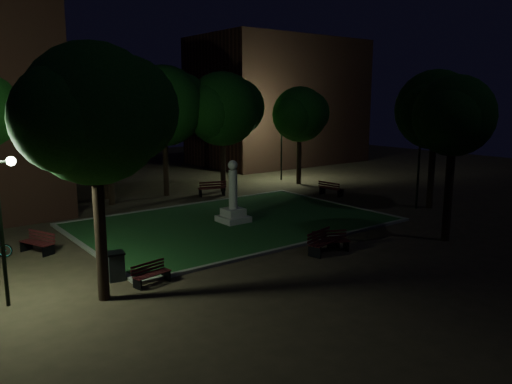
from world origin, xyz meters
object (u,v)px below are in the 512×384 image
Objects in this scene: bench_near_right at (323,242)px; bench_far_side at (212,189)px; bench_near_left at (331,242)px; bench_left_side at (38,243)px; trash_bin at (116,266)px; bench_right_side at (331,189)px; monument at (233,205)px; bench_west_near at (151,274)px.

bench_near_right is 0.94× the size of bench_far_side.
bench_near_left is 0.95× the size of bench_left_side.
bench_near_right is 1.74× the size of trash_bin.
bench_left_side is 0.97× the size of bench_right_side.
bench_near_left is at bearing -84.70° from monument.
bench_near_left is at bearing -13.68° from bench_near_right.
monument reaches higher than bench_far_side.
trash_bin is at bearing -169.76° from bench_near_left.
bench_near_right is at bearing -18.62° from bench_west_near.
bench_right_side is at bearing 160.72° from bench_far_side.
bench_near_left reaches higher than bench_west_near.
bench_far_side is (12.42, 6.05, 0.05)m from bench_left_side.
bench_west_near is (-7.30, 1.06, -0.09)m from bench_near_right.
bench_far_side is (10.25, 12.20, 0.11)m from bench_west_near.
bench_far_side reaches higher than bench_west_near.
trash_bin reaches higher than bench_right_side.
bench_left_side is 18.75m from bench_right_side.
bench_right_side is at bearing 29.05° from bench_near_right.
bench_far_side is at bearing 39.63° from bench_west_near.
monument is 1.98× the size of bench_near_left.
bench_near_left is 0.90× the size of bench_near_right.
bench_near_left is at bearing -14.24° from trash_bin.
bench_west_near is at bearing -53.91° from trash_bin.
bench_far_side is (-6.28, 4.71, 0.03)m from bench_right_side.
bench_near_right reaches higher than bench_left_side.
bench_left_side is 13.82m from bench_far_side.
trash_bin is at bearing 151.21° from bench_near_right.
bench_west_near is 0.82× the size of bench_right_side.
trash_bin is (-17.34, -6.37, 0.08)m from bench_right_side.
bench_far_side is at bearing 63.68° from bench_near_right.
bench_west_near is at bearing 107.36° from bench_right_side.
bench_right_side is 1.71× the size of trash_bin.
monument reaches higher than bench_near_left.
monument reaches higher than bench_right_side.
bench_far_side is (2.95, 13.27, 0.03)m from bench_near_right.
bench_near_left is 12.28m from bench_left_side.
bench_right_side reaches higher than bench_west_near.
bench_west_near is (-7.17, -5.33, -0.60)m from monument.
monument is 9.04m from trash_bin.
bench_near_right is 1.25× the size of bench_west_near.
monument is 3.10× the size of trash_bin.
bench_left_side is 1.65× the size of trash_bin.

